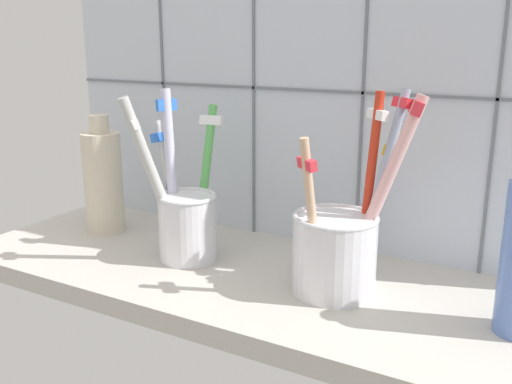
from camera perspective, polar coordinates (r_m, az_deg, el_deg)
The scene contains 5 objects.
counter_slab at distance 57.58cm, azimuth -0.02°, elevation -9.02°, with size 64.00×22.00×2.00cm, color #BCB7AD.
tile_wall_back at distance 63.29cm, azimuth 5.45°, elevation 13.21°, with size 64.00×2.20×45.00cm.
toothbrush_cup_left at distance 60.01cm, azimuth -7.07°, elevation -2.29°, with size 8.38×12.73×17.59cm.
toothbrush_cup_right at distance 52.36cm, azimuth 8.26°, elevation -5.13°, with size 10.84×9.09×18.40cm.
ceramic_vase at distance 70.05cm, azimuth -14.96°, elevation 1.13°, with size 4.53×4.53×13.96cm.
Camera 1 is at (25.69, -45.80, 24.63)cm, focal length 40.20 mm.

